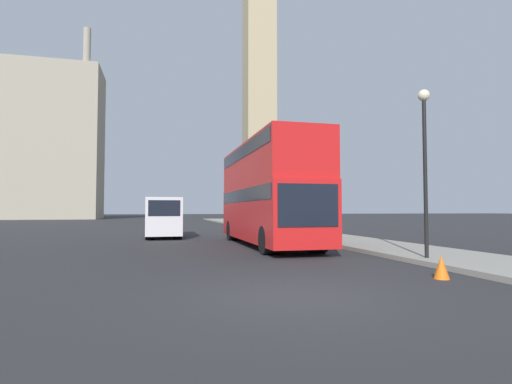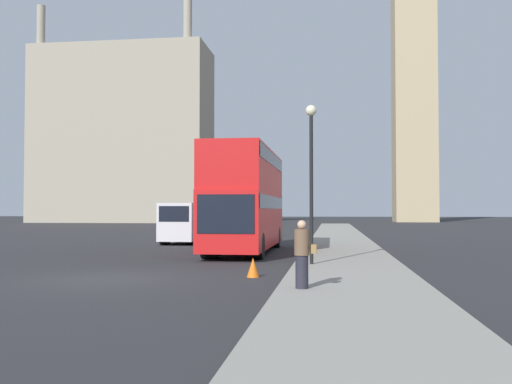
{
  "view_description": "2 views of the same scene",
  "coord_description": "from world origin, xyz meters",
  "px_view_note": "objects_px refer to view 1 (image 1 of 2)",
  "views": [
    {
      "loc": [
        -2.46,
        -7.13,
        1.62
      ],
      "look_at": [
        1.41,
        8.5,
        2.34
      ],
      "focal_mm": 28.0,
      "sensor_mm": 36.0,
      "label": 1
    },
    {
      "loc": [
        6.24,
        -15.2,
        1.92
      ],
      "look_at": [
        1.68,
        19.33,
        3.02
      ],
      "focal_mm": 40.0,
      "sensor_mm": 36.0,
      "label": 2
    }
  ],
  "objects_px": {
    "clock_tower": "(259,54)",
    "street_lamp": "(425,145)",
    "red_double_decker_bus": "(268,190)",
    "white_van": "(164,216)"
  },
  "relations": [
    {
      "from": "red_double_decker_bus",
      "to": "street_lamp",
      "type": "height_order",
      "value": "street_lamp"
    },
    {
      "from": "red_double_decker_bus",
      "to": "street_lamp",
      "type": "distance_m",
      "value": 7.55
    },
    {
      "from": "white_van",
      "to": "clock_tower",
      "type": "bearing_deg",
      "value": 70.75
    },
    {
      "from": "white_van",
      "to": "street_lamp",
      "type": "bearing_deg",
      "value": -60.06
    },
    {
      "from": "clock_tower",
      "to": "white_van",
      "type": "bearing_deg",
      "value": -109.25
    },
    {
      "from": "clock_tower",
      "to": "street_lamp",
      "type": "height_order",
      "value": "clock_tower"
    },
    {
      "from": "clock_tower",
      "to": "red_double_decker_bus",
      "type": "xyz_separation_m",
      "value": [
        -17.21,
        -68.84,
        -34.61
      ]
    },
    {
      "from": "red_double_decker_bus",
      "to": "clock_tower",
      "type": "bearing_deg",
      "value": 75.96
    },
    {
      "from": "clock_tower",
      "to": "street_lamp",
      "type": "bearing_deg",
      "value": -100.51
    },
    {
      "from": "clock_tower",
      "to": "white_van",
      "type": "relative_size",
      "value": 13.85
    }
  ]
}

